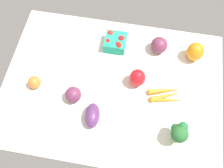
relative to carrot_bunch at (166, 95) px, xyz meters
The scene contains 10 objects.
tablecloth 25.79cm from the carrot_bunch, ahead, with size 104.00×76.00×2.00cm, color silver.
carrot_bunch is the anchor object (origin of this frame).
heirloom_tomato_orange 61.77cm from the carrot_bunch, ahead, with size 6.09×6.09×6.09cm, color orange.
bell_pepper_orange 26.32cm from the carrot_bunch, 115.91° to the right, with size 8.39×8.39×10.34cm, color orange.
eggplant 35.56cm from the carrot_bunch, 27.80° to the left, with size 11.40×6.60×6.60cm, color #5A3064.
red_onion_near_basket 42.88cm from the carrot_bunch, 11.45° to the left, with size 7.47×7.47×7.47cm, color #6F3053.
berry_basket 36.66cm from the carrot_bunch, 40.19° to the right, with size 10.49×10.49×6.93cm.
red_onion_center 25.84cm from the carrot_bunch, 76.17° to the right, with size 8.32×8.32×8.32cm, color #72314E.
bell_pepper_red 15.49cm from the carrot_bunch, 17.48° to the right, with size 7.57×7.57×9.78cm, color red.
broccoli_head 20.82cm from the carrot_bunch, 107.41° to the left, with size 7.31×8.55×11.72cm.
Camera 1 is at (-9.52, 53.73, 116.24)cm, focal length 42.57 mm.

